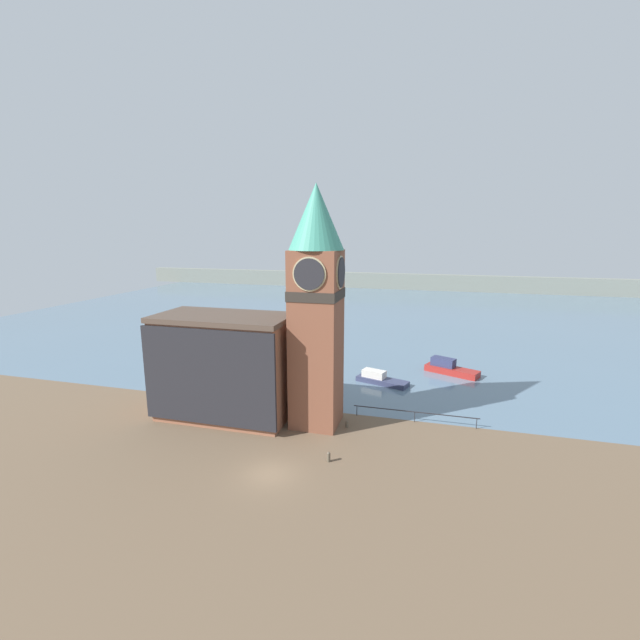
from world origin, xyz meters
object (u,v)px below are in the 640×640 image
object	(u,v)px
boat_far	(449,368)
mooring_bollard_near	(329,456)
clock_tower	(316,302)
boat_near	(380,379)
mooring_bollard_far	(347,424)
pier_building	(224,366)

from	to	relation	value
boat_far	mooring_bollard_near	xyz separation A→B (m)	(-9.97, -25.59, -0.24)
clock_tower	boat_far	distance (m)	25.52
boat_near	boat_far	distance (m)	10.34
clock_tower	boat_far	xyz separation A→B (m)	(12.83, 18.98, -11.25)
mooring_bollard_far	pier_building	bearing A→B (deg)	-177.20
mooring_bollard_far	mooring_bollard_near	bearing A→B (deg)	-91.35
clock_tower	boat_near	xyz separation A→B (m)	(4.47, 12.89, -11.41)
pier_building	boat_near	world-z (taller)	pier_building
pier_building	mooring_bollard_far	bearing A→B (deg)	2.80
clock_tower	mooring_bollard_far	xyz separation A→B (m)	(3.01, -0.09, -11.59)
clock_tower	pier_building	world-z (taller)	clock_tower
boat_far	mooring_bollard_far	xyz separation A→B (m)	(-9.82, -19.07, -0.35)
boat_near	boat_far	world-z (taller)	boat_far
clock_tower	mooring_bollard_near	world-z (taller)	clock_tower
boat_near	mooring_bollard_near	world-z (taller)	boat_near
boat_far	boat_near	bearing A→B (deg)	-119.78
boat_far	mooring_bollard_near	size ratio (longest dim) A/B	8.38
pier_building	mooring_bollard_near	size ratio (longest dim) A/B	15.73
mooring_bollard_far	boat_near	bearing A→B (deg)	83.58
pier_building	mooring_bollard_far	xyz separation A→B (m)	(12.31, 0.60, -4.86)
pier_building	boat_far	bearing A→B (deg)	41.63
mooring_bollard_near	boat_near	bearing A→B (deg)	85.27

